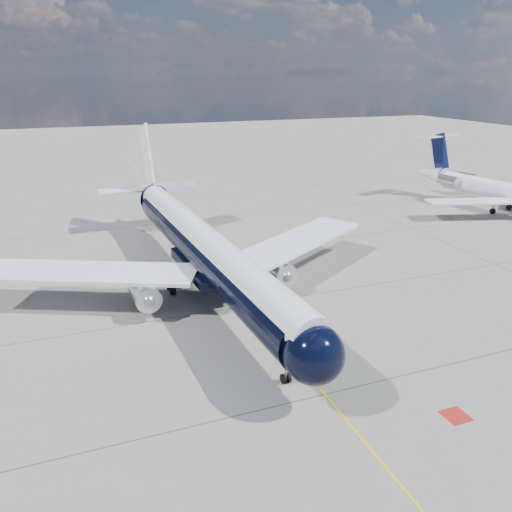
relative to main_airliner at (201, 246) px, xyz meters
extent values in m
plane|color=gray|center=(3.10, 14.36, -4.54)|extent=(320.00, 320.00, 0.00)
cube|color=yellow|center=(3.10, 9.36, -4.53)|extent=(0.16, 160.00, 0.01)
cube|color=maroon|center=(9.90, -25.64, -4.53)|extent=(1.60, 1.60, 0.01)
cylinder|color=black|center=(0.09, -1.40, -0.20)|extent=(6.35, 39.38, 3.92)
sphere|color=black|center=(1.37, -22.00, -0.20)|extent=(4.16, 4.16, 3.92)
cone|color=black|center=(-1.42, 22.80, 0.42)|extent=(4.36, 7.45, 3.92)
cylinder|color=white|center=(0.09, -1.40, 0.78)|extent=(5.62, 41.39, 3.06)
cube|color=black|center=(1.38, -22.21, 0.37)|extent=(2.55, 1.39, 0.57)
cube|color=white|center=(-10.82, -0.53, -1.13)|extent=(20.17, 12.89, 0.33)
cube|color=white|center=(10.81, 0.81, -1.13)|extent=(19.58, 14.77, 0.33)
cube|color=black|center=(0.09, -1.40, -1.65)|extent=(4.97, 10.57, 1.03)
cylinder|color=silver|center=(-6.48, -3.88, -2.32)|extent=(2.60, 4.88, 2.31)
cylinder|color=silver|center=(6.91, -3.05, -2.32)|extent=(2.60, 4.88, 2.31)
sphere|color=gray|center=(-6.34, -6.04, -2.32)|extent=(1.20, 1.20, 1.14)
sphere|color=gray|center=(7.04, -5.21, -2.32)|extent=(1.20, 1.20, 1.14)
cube|color=white|center=(-6.49, -3.67, -1.54)|extent=(0.43, 3.31, 1.14)
cube|color=white|center=(6.90, -2.84, -1.54)|extent=(0.43, 3.31, 1.14)
cube|color=white|center=(-1.39, 22.28, 5.68)|extent=(0.74, 6.55, 8.80)
cube|color=white|center=(-1.42, 22.80, 1.24)|extent=(13.59, 4.13, 0.23)
cylinder|color=gray|center=(1.15, -18.40, -3.25)|extent=(0.20, 0.20, 2.17)
cylinder|color=black|center=(0.94, -18.41, -4.17)|extent=(0.23, 0.73, 0.72)
cylinder|color=black|center=(1.35, -18.38, -4.17)|extent=(0.23, 0.73, 0.72)
cylinder|color=gray|center=(-3.30, -0.06, -3.14)|extent=(0.28, 0.28, 1.96)
cylinder|color=gray|center=(3.29, 0.35, -3.14)|extent=(0.28, 0.28, 1.96)
cylinder|color=black|center=(-3.27, -0.63, -3.97)|extent=(0.53, 1.16, 1.14)
cylinder|color=black|center=(-3.34, 0.50, -3.97)|extent=(0.53, 1.16, 1.14)
cylinder|color=black|center=(3.32, -0.22, -3.97)|extent=(0.53, 1.16, 1.14)
cylinder|color=black|center=(3.25, 0.91, -3.97)|extent=(0.53, 1.16, 1.14)
cylinder|color=white|center=(52.01, 10.86, -1.19)|extent=(7.38, 23.88, 2.92)
cone|color=white|center=(49.03, 26.23, -0.75)|extent=(3.89, 5.86, 2.92)
cube|color=white|center=(44.38, 10.48, -1.83)|extent=(13.92, 7.26, 0.24)
cylinder|color=silver|center=(47.93, 19.97, -0.75)|extent=(2.25, 3.70, 1.62)
cylinder|color=silver|center=(52.39, 20.83, -0.75)|extent=(2.25, 3.70, 1.62)
cube|color=white|center=(48.46, 20.07, -0.75)|extent=(1.39, 1.90, 0.19)
cube|color=white|center=(51.86, 20.73, -0.75)|extent=(1.39, 1.90, 0.19)
cube|color=#091241|center=(49.34, 24.64, 3.30)|extent=(1.12, 4.51, 6.62)
cube|color=white|center=(49.22, 25.28, 5.89)|extent=(8.89, 3.76, 0.17)
cylinder|color=gray|center=(49.68, 11.51, -3.51)|extent=(0.25, 0.25, 1.84)
cylinder|color=gray|center=(53.93, 12.33, -3.51)|extent=(0.25, 0.25, 1.84)
cylinder|color=black|center=(49.68, 11.51, -4.08)|extent=(0.51, 0.96, 0.91)
cylinder|color=black|center=(53.93, 12.33, -4.08)|extent=(0.51, 0.96, 0.91)
camera|label=1|loc=(-11.51, -45.89, 16.20)|focal=35.00mm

